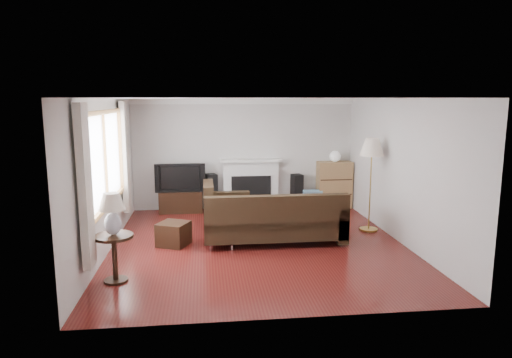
{
  "coord_description": "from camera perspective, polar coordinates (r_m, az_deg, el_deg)",
  "views": [
    {
      "loc": [
        -0.9,
        -7.56,
        2.48
      ],
      "look_at": [
        0.0,
        0.3,
        1.1
      ],
      "focal_mm": 32.0,
      "sensor_mm": 36.0,
      "label": 1
    }
  ],
  "objects": [
    {
      "name": "room",
      "position": [
        7.72,
        0.25,
        0.72
      ],
      "size": [
        5.1,
        5.6,
        2.54
      ],
      "color": "#541512",
      "rests_on": "ground"
    },
    {
      "name": "fireplace",
      "position": [
        10.43,
        -0.65,
        -0.63
      ],
      "size": [
        1.4,
        0.26,
        1.15
      ],
      "primitive_type": "cube",
      "color": "white",
      "rests_on": "room"
    },
    {
      "name": "side_table",
      "position": [
        6.64,
        -17.24,
        -9.44
      ],
      "size": [
        0.53,
        0.53,
        0.67
      ],
      "primitive_type": "cube",
      "color": "black",
      "rests_on": "ground"
    },
    {
      "name": "television",
      "position": [
        10.22,
        -9.43,
        0.25
      ],
      "size": [
        1.1,
        0.14,
        0.63
      ],
      "primitive_type": "imported",
      "color": "black",
      "rests_on": "tv_stand"
    },
    {
      "name": "speaker_left",
      "position": [
        10.32,
        -5.62,
        -1.68
      ],
      "size": [
        0.3,
        0.34,
        0.84
      ],
      "primitive_type": "cube",
      "rotation": [
        0.0,
        0.0,
        0.3
      ],
      "color": "black",
      "rests_on": "ground"
    },
    {
      "name": "table_lamp",
      "position": [
        6.46,
        -17.52,
        -4.24
      ],
      "size": [
        0.35,
        0.35,
        0.57
      ],
      "primitive_type": "cube",
      "color": "silver",
      "rests_on": "side_table"
    },
    {
      "name": "speaker_right",
      "position": [
        10.54,
        5.12,
        -1.55
      ],
      "size": [
        0.27,
        0.31,
        0.79
      ],
      "primitive_type": "cube",
      "rotation": [
        0.0,
        0.0,
        0.22
      ],
      "color": "black",
      "rests_on": "ground"
    },
    {
      "name": "curtain_far",
      "position": [
        9.07,
        -16.02,
        2.67
      ],
      "size": [
        0.1,
        0.35,
        2.1
      ],
      "primitive_type": "cube",
      "color": "beige",
      "rests_on": "room"
    },
    {
      "name": "globe_lamp",
      "position": [
        10.6,
        9.84,
        2.8
      ],
      "size": [
        0.25,
        0.25,
        0.25
      ],
      "primitive_type": "sphere",
      "color": "white",
      "rests_on": "bookshelf"
    },
    {
      "name": "bookshelf",
      "position": [
        10.7,
        9.74,
        -0.71
      ],
      "size": [
        0.78,
        0.37,
        1.07
      ],
      "primitive_type": "cube",
      "color": "#9B7548",
      "rests_on": "ground"
    },
    {
      "name": "window",
      "position": [
        7.58,
        -18.29,
        2.34
      ],
      "size": [
        0.12,
        2.74,
        1.54
      ],
      "primitive_type": "cube",
      "color": "brown",
      "rests_on": "room"
    },
    {
      "name": "sectional_sofa",
      "position": [
        8.02,
        2.26,
        -4.94
      ],
      "size": [
        2.64,
        1.93,
        0.85
      ],
      "primitive_type": "cube",
      "color": "black",
      "rests_on": "ground"
    },
    {
      "name": "coffee_table",
      "position": [
        9.52,
        1.9,
        -4.04
      ],
      "size": [
        1.06,
        0.74,
        0.38
      ],
      "primitive_type": "cube",
      "rotation": [
        0.0,
        0.0,
        -0.23
      ],
      "color": "olive",
      "rests_on": "ground"
    },
    {
      "name": "tv_stand",
      "position": [
        10.32,
        -9.34,
        -2.79
      ],
      "size": [
        0.95,
        0.43,
        0.48
      ],
      "primitive_type": "cube",
      "color": "black",
      "rests_on": "ground"
    },
    {
      "name": "curtain_near",
      "position": [
        6.13,
        -20.58,
        -0.9
      ],
      "size": [
        0.1,
        0.35,
        2.1
      ],
      "primitive_type": "cube",
      "color": "beige",
      "rests_on": "room"
    },
    {
      "name": "footstool",
      "position": [
        8.03,
        -10.27,
        -6.76
      ],
      "size": [
        0.63,
        0.63,
        0.4
      ],
      "primitive_type": "cube",
      "rotation": [
        0.0,
        0.0,
        -0.43
      ],
      "color": "black",
      "rests_on": "ground"
    },
    {
      "name": "floor_lamp",
      "position": [
        8.9,
        14.11,
        -0.73
      ],
      "size": [
        0.5,
        0.5,
        1.77
      ],
      "primitive_type": "cube",
      "rotation": [
        0.0,
        0.0,
        -0.1
      ],
      "color": "#A9853A",
      "rests_on": "ground"
    }
  ]
}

